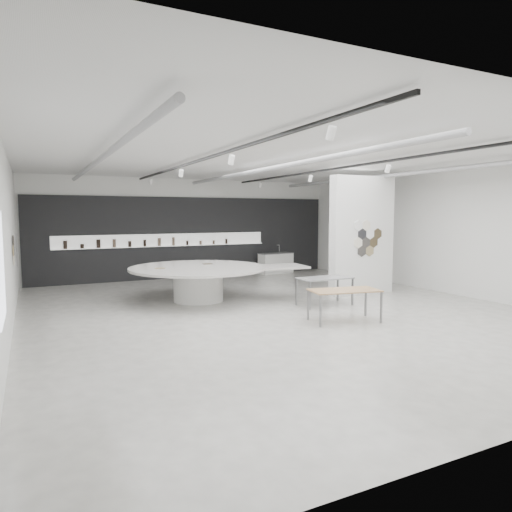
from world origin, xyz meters
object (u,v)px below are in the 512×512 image
sample_table_stone (325,280)px  sample_table_wood (344,292)px  kitchen_counter (276,263)px  display_island (201,279)px  partition_column (362,236)px

sample_table_stone → sample_table_wood: bearing=-111.2°
kitchen_counter → display_island: bearing=-144.8°
display_island → sample_table_stone: bearing=-30.0°
sample_table_wood → sample_table_stone: 1.88m
partition_column → sample_table_stone: (-2.02, -0.94, -1.11)m
sample_table_wood → sample_table_stone: sample_table_stone is taller
display_island → sample_table_wood: (2.10, -3.80, 0.04)m
partition_column → display_island: size_ratio=0.70×
sample_table_wood → sample_table_stone: size_ratio=1.15×
display_island → partition_column: bearing=-6.6°
partition_column → kitchen_counter: 5.67m
display_island → kitchen_counter: size_ratio=3.31×
sample_table_wood → kitchen_counter: bearing=71.5°
partition_column → display_island: (-4.80, 1.11, -1.16)m
sample_table_wood → partition_column: bearing=45.0°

